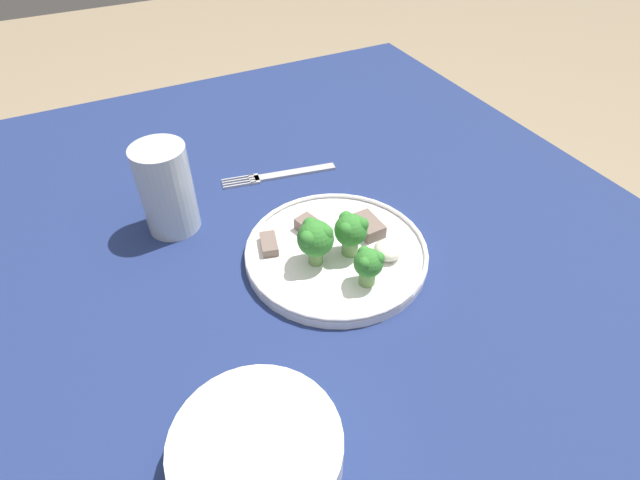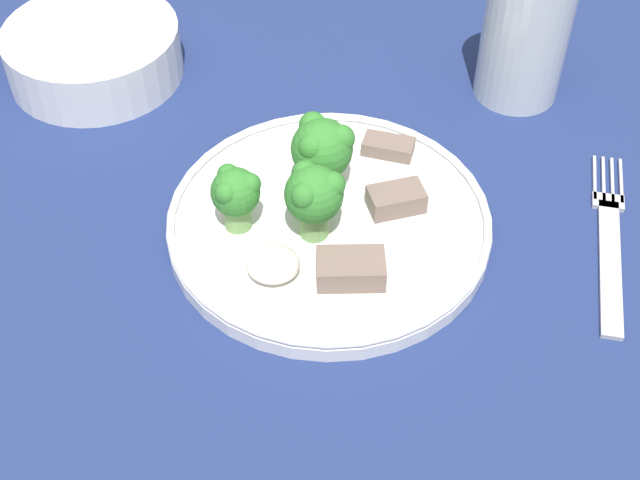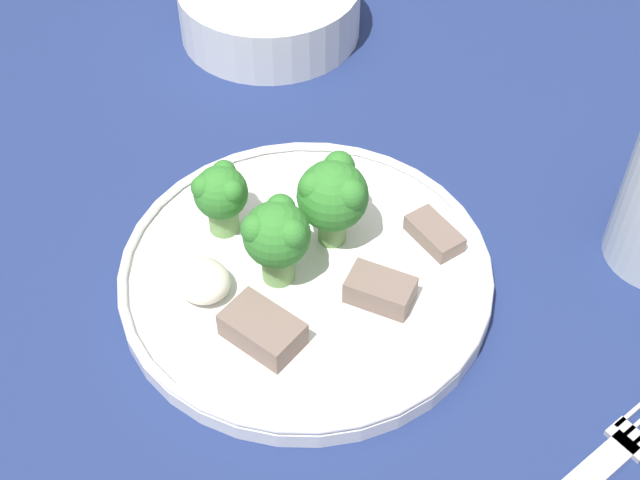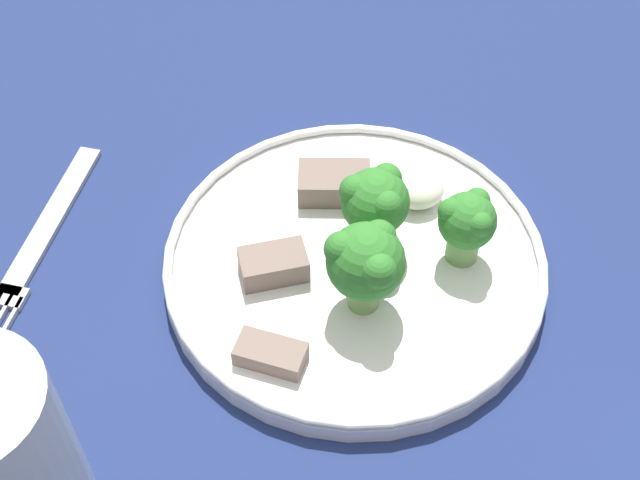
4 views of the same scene
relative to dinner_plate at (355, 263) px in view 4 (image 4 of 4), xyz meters
The scene contains 11 objects.
table 0.12m from the dinner_plate, 131.89° to the left, with size 1.28×1.01×0.78m.
dinner_plate is the anchor object (origin of this frame).
fork 0.21m from the dinner_plate, ahead, with size 0.05×0.18×0.00m.
drinking_glass 0.24m from the dinner_plate, 47.24° to the left, with size 0.07×0.07×0.13m.
broccoli_floret_near_rim_left 0.04m from the dinner_plate, 127.59° to the right, with size 0.04×0.04×0.06m.
broccoli_floret_center_left 0.06m from the dinner_plate, 99.65° to the left, with size 0.05×0.05×0.06m.
broccoli_floret_back_left 0.08m from the dinner_plate, behind, with size 0.04×0.04×0.05m.
meat_slice_front_slice 0.05m from the dinner_plate, 15.25° to the left, with size 0.05×0.04×0.02m.
meat_slice_middle_slice 0.06m from the dinner_plate, 74.53° to the right, with size 0.05×0.03×0.02m.
meat_slice_rear_slice 0.09m from the dinner_plate, 58.90° to the left, with size 0.04×0.03×0.01m.
sauce_dollop 0.07m from the dinner_plate, 125.20° to the right, with size 0.04×0.03×0.02m.
Camera 4 is at (0.03, 0.31, 1.22)m, focal length 50.00 mm.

